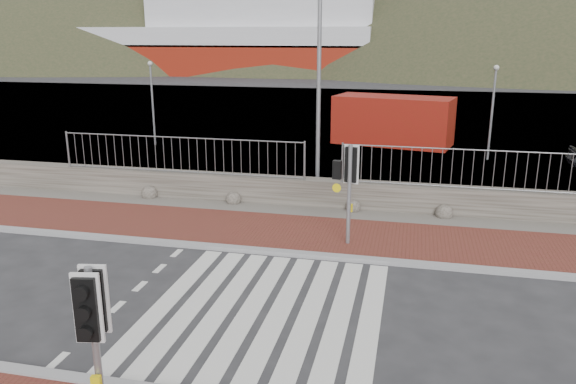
% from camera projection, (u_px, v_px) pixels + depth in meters
% --- Properties ---
extents(ground, '(220.00, 220.00, 0.00)m').
position_uv_depth(ground, '(265.00, 311.00, 11.32)').
color(ground, '#28282B').
rests_on(ground, ground).
extents(sidewalk_far, '(40.00, 3.00, 0.08)m').
position_uv_depth(sidewalk_far, '(307.00, 234.00, 15.53)').
color(sidewalk_far, brown).
rests_on(sidewalk_far, ground).
extents(kerb_far, '(40.00, 0.25, 0.12)m').
position_uv_depth(kerb_far, '(296.00, 254.00, 14.12)').
color(kerb_far, gray).
rests_on(kerb_far, ground).
extents(zebra_crossing, '(4.62, 5.60, 0.01)m').
position_uv_depth(zebra_crossing, '(265.00, 311.00, 11.32)').
color(zebra_crossing, silver).
rests_on(zebra_crossing, ground).
extents(gravel_strip, '(40.00, 1.50, 0.06)m').
position_uv_depth(gravel_strip, '(319.00, 213.00, 17.41)').
color(gravel_strip, '#59544C').
rests_on(gravel_strip, ground).
extents(stone_wall, '(40.00, 0.60, 0.90)m').
position_uv_depth(stone_wall, '(323.00, 193.00, 18.05)').
color(stone_wall, '#47423A').
rests_on(stone_wall, ground).
extents(railing, '(18.07, 0.07, 1.22)m').
position_uv_depth(railing, '(323.00, 152.00, 17.54)').
color(railing, gray).
rests_on(railing, stone_wall).
extents(quay, '(120.00, 40.00, 0.50)m').
position_uv_depth(quay, '(373.00, 118.00, 37.51)').
color(quay, '#4C4C4F').
rests_on(quay, ground).
extents(water, '(220.00, 50.00, 0.05)m').
position_uv_depth(water, '(394.00, 79.00, 70.37)').
color(water, '#3F4C54').
rests_on(water, ground).
extents(ferry, '(50.00, 16.00, 20.00)m').
position_uv_depth(ferry, '(220.00, 34.00, 78.83)').
color(ferry, maroon).
rests_on(ferry, ground).
extents(hills_backdrop, '(254.00, 90.00, 100.00)m').
position_uv_depth(hills_backdrop, '(433.00, 202.00, 98.67)').
color(hills_backdrop, '#2A321E').
rests_on(hills_backdrop, ground).
extents(traffic_signal_near, '(0.40, 0.28, 2.56)m').
position_uv_depth(traffic_signal_near, '(93.00, 317.00, 7.25)').
color(traffic_signal_near, gray).
rests_on(traffic_signal_near, ground).
extents(traffic_signal_far, '(0.66, 0.29, 2.71)m').
position_uv_depth(traffic_signal_far, '(348.00, 174.00, 14.30)').
color(traffic_signal_far, gray).
rests_on(traffic_signal_far, ground).
extents(streetlight, '(1.56, 0.79, 7.77)m').
position_uv_depth(streetlight, '(323.00, 67.00, 17.83)').
color(streetlight, gray).
rests_on(streetlight, ground).
extents(shipping_container, '(6.14, 3.60, 2.40)m').
position_uv_depth(shipping_container, '(393.00, 120.00, 28.18)').
color(shipping_container, maroon).
rests_on(shipping_container, ground).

